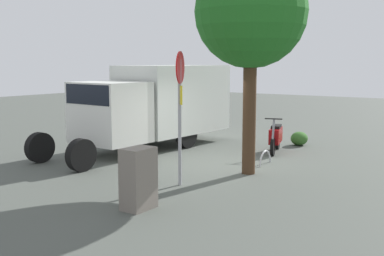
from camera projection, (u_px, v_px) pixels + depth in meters
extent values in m
plane|color=#494E48|center=(214.00, 164.00, 13.87)|extent=(60.00, 60.00, 0.00)
cylinder|color=black|center=(147.00, 130.00, 17.65)|extent=(0.91, 0.30, 0.90)
cylinder|color=black|center=(187.00, 135.00, 16.49)|extent=(0.91, 0.30, 0.90)
cylinder|color=black|center=(40.00, 147.00, 14.09)|extent=(0.91, 0.30, 0.90)
cylinder|color=black|center=(81.00, 155.00, 12.92)|extent=(0.91, 0.30, 0.90)
cube|color=silver|center=(173.00, 99.00, 17.22)|extent=(4.19, 2.44, 2.39)
cube|color=white|center=(110.00, 112.00, 14.88)|extent=(1.92, 2.20, 1.90)
cube|color=black|center=(110.00, 93.00, 14.80)|extent=(1.93, 2.04, 0.60)
cylinder|color=black|center=(273.00, 147.00, 15.11)|extent=(0.56, 0.26, 0.56)
cylinder|color=black|center=(278.00, 141.00, 16.29)|extent=(0.56, 0.26, 0.56)
cube|color=maroon|center=(276.00, 135.00, 15.71)|extent=(1.15, 0.64, 0.48)
cube|color=black|center=(276.00, 127.00, 15.76)|extent=(0.69, 0.46, 0.12)
cylinder|color=slate|center=(273.00, 130.00, 15.08)|extent=(0.29, 0.15, 0.69)
cylinder|color=black|center=(274.00, 119.00, 15.03)|extent=(0.20, 0.54, 0.04)
cylinder|color=#9E9EA3|center=(180.00, 123.00, 11.33)|extent=(0.08, 0.08, 3.01)
cylinder|color=red|center=(180.00, 68.00, 11.14)|extent=(0.71, 0.32, 0.76)
cube|color=yellow|center=(180.00, 95.00, 11.23)|extent=(0.33, 0.33, 0.44)
cylinder|color=#47301E|center=(249.00, 114.00, 12.52)|extent=(0.35, 0.35, 3.22)
sphere|color=#20661F|center=(251.00, 11.00, 12.16)|extent=(2.91, 2.91, 2.91)
cube|color=slate|center=(138.00, 179.00, 9.57)|extent=(0.67, 0.47, 1.25)
torus|color=#B7B7BC|center=(265.00, 165.00, 13.85)|extent=(0.85, 0.11, 0.85)
ellipsoid|color=#326025|center=(299.00, 138.00, 17.06)|extent=(0.72, 0.59, 0.49)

